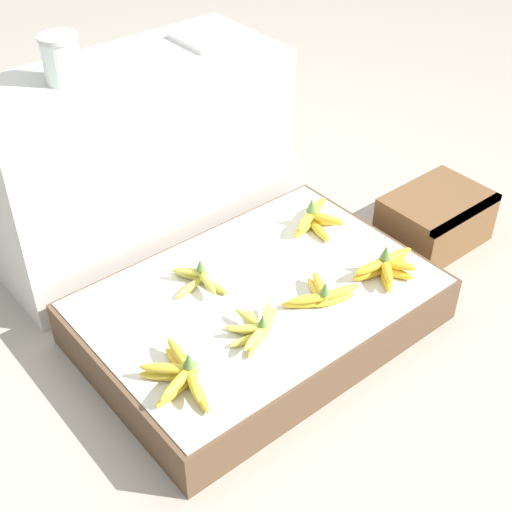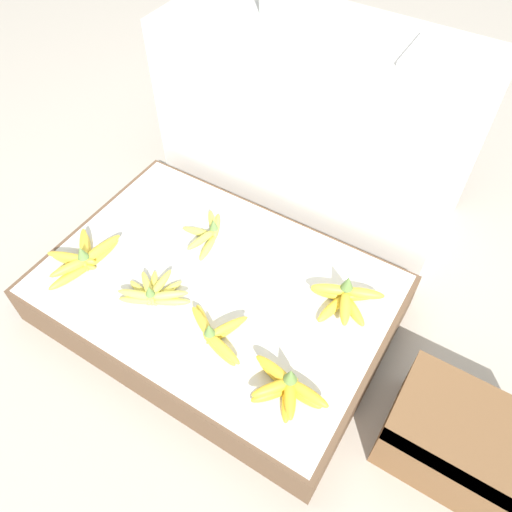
% 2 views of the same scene
% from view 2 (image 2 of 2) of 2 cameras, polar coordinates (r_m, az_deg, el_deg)
% --- Properties ---
extents(ground_plane, '(10.00, 10.00, 0.00)m').
position_cam_2_polar(ground_plane, '(1.74, -4.34, -6.36)').
color(ground_plane, '#A89E8E').
extents(display_platform, '(1.10, 0.76, 0.17)m').
position_cam_2_polar(display_platform, '(1.67, -4.51, -4.81)').
color(display_platform, brown).
rests_on(display_platform, ground_plane).
extents(back_vendor_table, '(1.10, 0.48, 0.69)m').
position_cam_2_polar(back_vendor_table, '(1.90, 6.85, 14.61)').
color(back_vendor_table, beige).
rests_on(back_vendor_table, ground_plane).
extents(wooden_crate, '(0.39, 0.28, 0.20)m').
position_cam_2_polar(wooden_crate, '(1.53, 22.36, -19.05)').
color(wooden_crate, brown).
rests_on(wooden_crate, ground_plane).
extents(banana_bunch_front_left, '(0.17, 0.28, 0.11)m').
position_cam_2_polar(banana_bunch_front_left, '(1.71, -19.20, -0.17)').
color(banana_bunch_front_left, gold).
rests_on(banana_bunch_front_left, display_platform).
extents(banana_bunch_front_midleft, '(0.22, 0.17, 0.09)m').
position_cam_2_polar(banana_bunch_front_midleft, '(1.57, -11.64, -4.15)').
color(banana_bunch_front_midleft, '#DBCC4C').
rests_on(banana_bunch_front_midleft, display_platform).
extents(banana_bunch_front_midright, '(0.24, 0.17, 0.10)m').
position_cam_2_polar(banana_bunch_front_midright, '(1.46, -4.56, -8.80)').
color(banana_bunch_front_midright, gold).
rests_on(banana_bunch_front_midright, display_platform).
extents(banana_bunch_front_right, '(0.24, 0.14, 0.11)m').
position_cam_2_polar(banana_bunch_front_right, '(1.38, 3.42, -14.75)').
color(banana_bunch_front_right, gold).
rests_on(banana_bunch_front_right, display_platform).
extents(banana_bunch_middle_midleft, '(0.15, 0.22, 0.09)m').
position_cam_2_polar(banana_bunch_middle_midleft, '(1.70, -5.50, 2.65)').
color(banana_bunch_middle_midleft, gold).
rests_on(banana_bunch_middle_midleft, display_platform).
extents(banana_bunch_middle_right, '(0.22, 0.21, 0.12)m').
position_cam_2_polar(banana_bunch_middle_right, '(1.54, 10.15, -4.77)').
color(banana_bunch_middle_right, gold).
rests_on(banana_bunch_middle_right, display_platform).
extents(foam_tray_white, '(0.21, 0.21, 0.02)m').
position_cam_2_polar(foam_tray_white, '(1.65, 20.74, 20.44)').
color(foam_tray_white, white).
rests_on(foam_tray_white, back_vendor_table).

